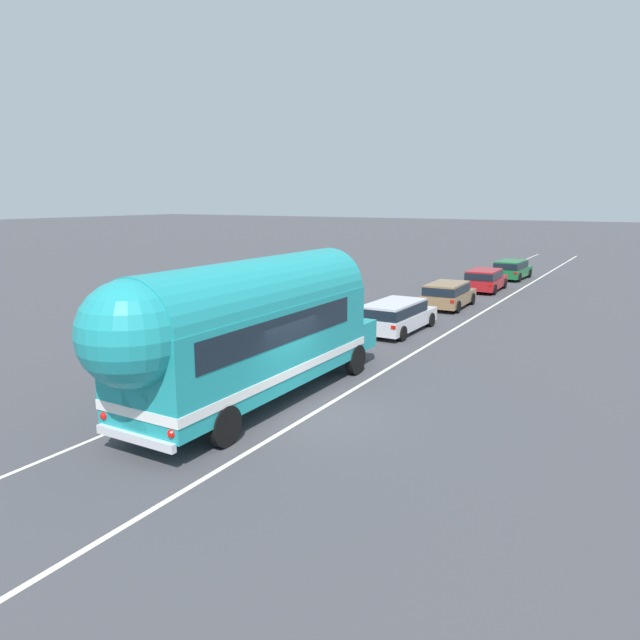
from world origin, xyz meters
TOP-DOWN VIEW (x-y plane):
  - ground_plane at (0.00, 0.00)m, footprint 300.00×300.00m
  - lane_markings at (-1.72, 12.00)m, footprint 3.85×80.00m
  - painted_bus at (-1.86, -0.35)m, footprint 2.60×11.33m
  - car_lead at (-2.04, 10.51)m, footprint 2.06×4.72m
  - car_second at (-1.97, 17.32)m, footprint 2.05×4.29m
  - car_third at (-1.85, 24.19)m, footprint 2.09×4.44m
  - car_fourth at (-1.67, 30.71)m, footprint 2.07×4.38m

SIDE VIEW (x-z plane):
  - ground_plane at x=0.00m, z-range 0.00..0.00m
  - lane_markings at x=-1.72m, z-range 0.00..0.01m
  - car_third at x=-1.85m, z-range 0.10..1.47m
  - car_second at x=-1.97m, z-range 0.11..1.48m
  - car_fourth at x=-1.67m, z-range 0.11..1.48m
  - car_lead at x=-2.04m, z-range 0.11..1.48m
  - painted_bus at x=-1.86m, z-range 0.24..4.37m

